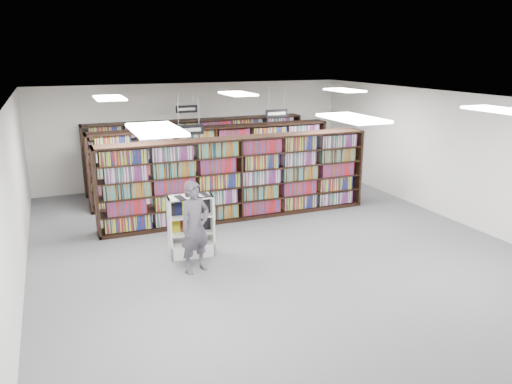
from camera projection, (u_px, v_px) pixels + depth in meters
name	position (u px, v px, depth m)	size (l,w,h in m)	color
floor	(270.00, 244.00, 11.10)	(12.00, 12.00, 0.00)	#4F4F54
ceiling	(272.00, 99.00, 10.23)	(10.00, 12.00, 0.10)	white
wall_back	(195.00, 134.00, 16.00)	(10.00, 0.10, 3.20)	silver
wall_front	(500.00, 298.00, 5.33)	(10.00, 0.10, 3.20)	silver
wall_left	(14.00, 200.00, 8.83)	(0.10, 12.00, 3.20)	silver
wall_right	(453.00, 157.00, 12.51)	(0.10, 12.00, 3.20)	silver
bookshelf_row_near	(239.00, 178.00, 12.59)	(7.00, 0.60, 2.10)	black
bookshelf_row_mid	(214.00, 163.00, 14.37)	(7.00, 0.60, 2.10)	black
bookshelf_row_far	(198.00, 152.00, 15.89)	(7.00, 0.60, 2.10)	black
aisle_sign_left	(189.00, 129.00, 10.75)	(0.65, 0.02, 0.80)	#B2B2B7
aisle_sign_right	(277.00, 113.00, 13.63)	(0.65, 0.02, 0.80)	#B2B2B7
aisle_sign_center	(186.00, 108.00, 14.68)	(0.65, 0.02, 0.80)	#B2B2B7
troffer_front_left	(156.00, 130.00, 6.47)	(0.60, 1.20, 0.04)	white
troffer_front_center	(352.00, 118.00, 7.58)	(0.60, 1.20, 0.04)	white
troffer_front_right	(499.00, 110.00, 8.68)	(0.60, 1.20, 0.04)	white
troffer_back_left	(109.00, 98.00, 10.92)	(0.60, 1.20, 0.04)	white
troffer_back_center	(238.00, 94.00, 12.02)	(0.60, 1.20, 0.04)	white
troffer_back_right	(344.00, 90.00, 13.13)	(0.60, 1.20, 0.04)	white
endcap_display	(191.00, 234.00, 10.44)	(0.96, 0.54, 1.29)	white
open_book	(192.00, 195.00, 10.13)	(0.72, 0.46, 0.13)	black
shopper	(195.00, 227.00, 9.53)	(0.66, 0.43, 1.81)	#534D58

